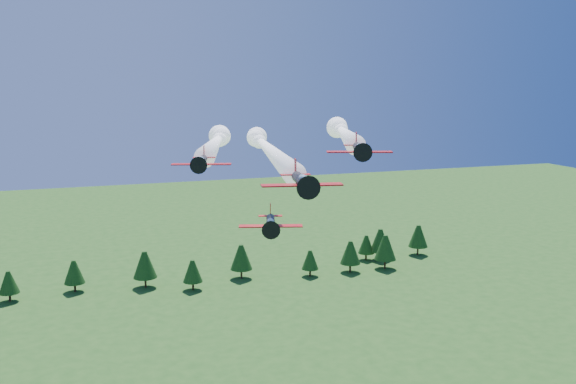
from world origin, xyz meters
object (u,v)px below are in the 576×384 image
object	(u,v)px
plane_left	(216,142)
plane_right	(344,133)
plane_slot	(271,223)
plane_lead	(267,148)

from	to	relation	value
plane_left	plane_right	world-z (taller)	plane_right
plane_slot	plane_left	bearing A→B (deg)	116.10
plane_left	plane_right	xyz separation A→B (m)	(19.52, -3.62, 1.18)
plane_left	plane_slot	distance (m)	20.42
plane_lead	plane_slot	distance (m)	17.74
plane_left	plane_right	distance (m)	19.89
plane_right	plane_lead	bearing A→B (deg)	-164.04
plane_lead	plane_slot	xyz separation A→B (m)	(-4.23, -15.21, -8.09)
plane_right	plane_slot	world-z (taller)	plane_right
plane_right	plane_slot	bearing A→B (deg)	-119.46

